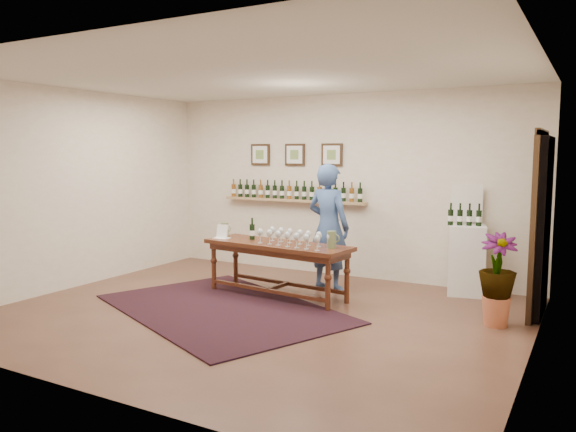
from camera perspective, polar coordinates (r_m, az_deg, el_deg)
The scene contains 14 objects.
ground at distance 6.77m, azimuth -3.33°, elevation -9.97°, with size 6.00×6.00×0.00m, color #502F23.
room_shell at distance 7.51m, azimuth 18.32°, elevation 0.07°, with size 6.00×6.00×6.00m.
rug at distance 7.02m, azimuth -6.72°, elevation -9.33°, with size 3.08×2.05×0.02m, color #40130B.
tasting_table at distance 7.45m, azimuth -1.10°, elevation -3.57°, with size 2.10×0.87×0.72m.
table_glasses at distance 7.21m, azimuth 0.55°, elevation -2.22°, with size 1.45×0.34×0.20m, color silver, non-canonical shape.
table_bottles at distance 7.74m, azimuth -3.48°, elevation -1.39°, with size 0.25×0.14×0.27m, color black, non-canonical shape.
pitcher_left at distance 8.02m, azimuth -6.44°, elevation -1.38°, with size 0.13×0.13×0.20m, color #5F6C43, non-canonical shape.
pitcher_right at distance 7.03m, azimuth 4.45°, elevation -2.40°, with size 0.14×0.14×0.21m, color #5F6C43, non-canonical shape.
menu_card at distance 7.89m, azimuth -6.69°, elevation -1.55°, with size 0.21×0.15×0.19m, color white.
display_pedestal at distance 7.97m, azimuth 17.67°, elevation -4.26°, with size 0.47×0.47×0.95m, color white.
pedestal_bottles at distance 7.83m, azimuth 17.51°, elevation 0.17°, with size 0.30×0.08×0.30m, color black, non-canonical shape.
info_sign at distance 8.02m, azimuth 17.69°, elevation 1.27°, with size 0.41×0.02×0.57m, color white.
potted_plant at distance 6.62m, azimuth 20.49°, elevation -6.08°, with size 0.60×0.60×0.89m.
person at distance 7.83m, azimuth 4.13°, elevation -1.12°, with size 0.64×0.42×1.76m, color #354E7E.
Camera 1 is at (3.48, -5.48, 1.91)m, focal length 35.00 mm.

